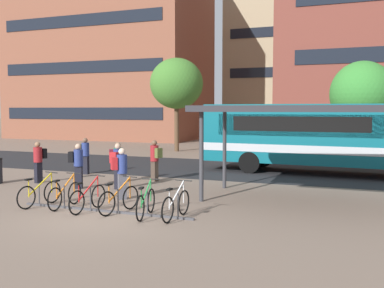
% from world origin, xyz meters
% --- Properties ---
extents(ground, '(200.00, 200.00, 0.00)m').
position_xyz_m(ground, '(0.00, 0.00, 0.00)').
color(ground, '#7A6656').
extents(bus_lane_asphalt, '(80.00, 7.20, 0.01)m').
position_xyz_m(bus_lane_asphalt, '(0.00, 10.64, 0.00)').
color(bus_lane_asphalt, '#232326').
rests_on(bus_lane_asphalt, ground).
extents(city_bus, '(12.13, 3.17, 3.20)m').
position_xyz_m(city_bus, '(5.71, 10.63, 1.78)').
color(city_bus, '#0F6070').
rests_on(city_bus, ground).
extents(bike_rack, '(5.57, 0.08, 0.70)m').
position_xyz_m(bike_rack, '(-0.22, 0.50, 0.09)').
color(bike_rack, '#47474C').
rests_on(bike_rack, ground).
extents(parked_bicycle_yellow_0, '(0.52, 1.71, 0.99)m').
position_xyz_m(parked_bicycle_yellow_0, '(-2.50, 0.47, 0.38)').
color(parked_bicycle_yellow_0, black).
rests_on(parked_bicycle_yellow_0, ground).
extents(parked_bicycle_orange_1, '(0.52, 1.72, 0.99)m').
position_xyz_m(parked_bicycle_orange_1, '(-1.64, 0.57, 0.38)').
color(parked_bicycle_orange_1, black).
rests_on(parked_bicycle_orange_1, ground).
extents(parked_bicycle_red_2, '(0.52, 1.72, 0.99)m').
position_xyz_m(parked_bicycle_red_2, '(-0.71, 0.41, 0.38)').
color(parked_bicycle_red_2, black).
rests_on(parked_bicycle_red_2, ground).
extents(parked_bicycle_orange_3, '(0.55, 1.70, 0.99)m').
position_xyz_m(parked_bicycle_orange_3, '(0.23, 0.57, 0.38)').
color(parked_bicycle_orange_3, black).
rests_on(parked_bicycle_orange_3, ground).
extents(parked_bicycle_green_4, '(0.52, 1.71, 0.99)m').
position_xyz_m(parked_bicycle_green_4, '(1.18, 0.40, 0.38)').
color(parked_bicycle_green_4, black).
rests_on(parked_bicycle_green_4, ground).
extents(parked_bicycle_white_5, '(0.52, 1.72, 0.99)m').
position_xyz_m(parked_bicycle_white_5, '(2.04, 0.50, 0.38)').
color(parked_bicycle_white_5, black).
rests_on(parked_bicycle_white_5, ground).
extents(transit_shelter, '(6.96, 3.38, 3.09)m').
position_xyz_m(transit_shelter, '(4.98, 4.16, 2.91)').
color(transit_shelter, '#38383D').
rests_on(transit_shelter, ground).
extents(commuter_olive_pack_0, '(0.60, 0.49, 1.69)m').
position_xyz_m(commuter_olive_pack_0, '(-1.25, 6.05, 0.97)').
color(commuter_olive_pack_0, '#47382D').
rests_on(commuter_olive_pack_0, ground).
extents(commuter_red_pack_1, '(0.36, 0.54, 1.71)m').
position_xyz_m(commuter_red_pack_1, '(-1.73, 3.84, 0.98)').
color(commuter_red_pack_1, black).
rests_on(commuter_red_pack_1, ground).
extents(commuter_black_pack_2, '(0.60, 0.47, 1.69)m').
position_xyz_m(commuter_black_pack_2, '(-3.20, 3.42, 0.97)').
color(commuter_black_pack_2, black).
rests_on(commuter_black_pack_2, ground).
extents(commuter_black_pack_3, '(0.42, 0.58, 1.66)m').
position_xyz_m(commuter_black_pack_3, '(-5.45, 3.98, 0.96)').
color(commuter_black_pack_3, black).
rests_on(commuter_black_pack_3, ground).
extents(commuter_olive_pack_4, '(0.55, 0.37, 1.66)m').
position_xyz_m(commuter_olive_pack_4, '(-5.10, 6.66, 0.96)').
color(commuter_olive_pack_4, black).
rests_on(commuter_olive_pack_4, ground).
extents(commuter_maroon_pack_5, '(0.60, 0.55, 1.63)m').
position_xyz_m(commuter_maroon_pack_5, '(-2.52, 5.17, 0.94)').
color(commuter_maroon_pack_5, black).
rests_on(commuter_maroon_pack_5, ground).
extents(commuter_red_pack_6, '(0.59, 0.58, 1.70)m').
position_xyz_m(commuter_red_pack_6, '(-0.66, 2.24, 0.98)').
color(commuter_red_pack_6, '#565660').
rests_on(commuter_red_pack_6, ground).
extents(street_tree_1, '(3.32, 3.32, 5.49)m').
position_xyz_m(street_tree_1, '(6.69, 14.62, 3.77)').
color(street_tree_1, brown).
rests_on(street_tree_1, ground).
extents(street_tree_2, '(3.72, 3.72, 6.54)m').
position_xyz_m(street_tree_2, '(-5.48, 18.37, 4.74)').
color(street_tree_2, brown).
rests_on(street_tree_2, ground).
extents(building_left_wing, '(19.32, 10.95, 17.15)m').
position_xyz_m(building_left_wing, '(-18.00, 30.27, 8.57)').
color(building_left_wing, brown).
rests_on(building_left_wing, ground).
extents(building_centre_block, '(15.62, 11.54, 17.61)m').
position_xyz_m(building_centre_block, '(-0.59, 44.52, 8.81)').
color(building_centre_block, tan).
rests_on(building_centre_block, ground).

